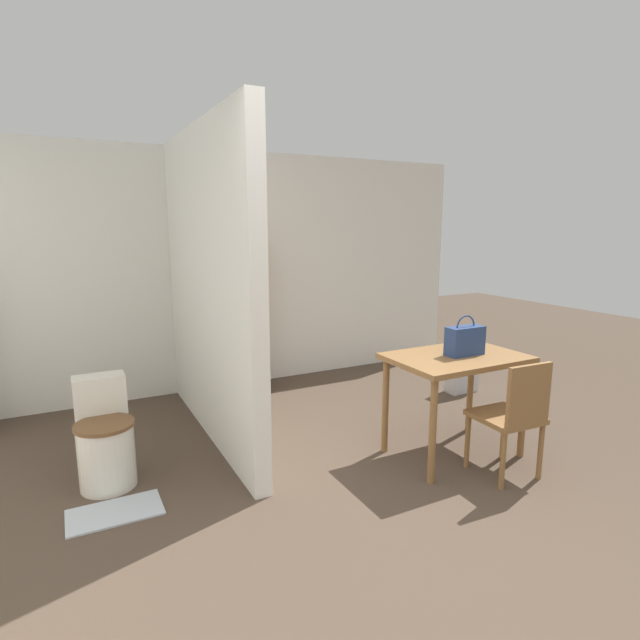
% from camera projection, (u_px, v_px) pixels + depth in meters
% --- Properties ---
extents(ground_plane, '(16.00, 16.00, 0.00)m').
position_uv_depth(ground_plane, '(472.00, 590.00, 2.42)').
color(ground_plane, '#4C3D30').
extents(wall_back, '(5.68, 0.12, 2.50)m').
position_uv_depth(wall_back, '(231.00, 271.00, 5.37)').
color(wall_back, silver).
rests_on(wall_back, ground_plane).
extents(partition_wall, '(0.12, 2.35, 2.50)m').
position_uv_depth(partition_wall, '(208.00, 287.00, 4.02)').
color(partition_wall, silver).
rests_on(partition_wall, ground_plane).
extents(dining_table, '(0.99, 0.67, 0.79)m').
position_uv_depth(dining_table, '(456.00, 369.00, 3.73)').
color(dining_table, brown).
rests_on(dining_table, ground_plane).
extents(wooden_chair, '(0.42, 0.42, 0.85)m').
position_uv_depth(wooden_chair, '(513.00, 414.00, 3.42)').
color(wooden_chair, brown).
rests_on(wooden_chair, ground_plane).
extents(toilet, '(0.38, 0.53, 0.71)m').
position_uv_depth(toilet, '(105.00, 441.00, 3.37)').
color(toilet, silver).
rests_on(toilet, ground_plane).
extents(handbag, '(0.29, 0.13, 0.30)m').
position_uv_depth(handbag, '(465.00, 340.00, 3.70)').
color(handbag, navy).
rests_on(handbag, dining_table).
extents(wooden_cabinet, '(0.59, 0.46, 1.60)m').
position_uv_depth(wooden_cabinet, '(230.00, 318.00, 5.13)').
color(wooden_cabinet, '#997047').
rests_on(wooden_cabinet, ground_plane).
extents(bath_mat, '(0.55, 0.32, 0.01)m').
position_uv_depth(bath_mat, '(115.00, 512.00, 3.06)').
color(bath_mat, '#B2BCC6').
rests_on(bath_mat, ground_plane).
extents(space_heater, '(0.32, 0.17, 0.54)m').
position_uv_depth(space_heater, '(462.00, 367.00, 5.25)').
color(space_heater, '#BCBCC1').
rests_on(space_heater, ground_plane).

